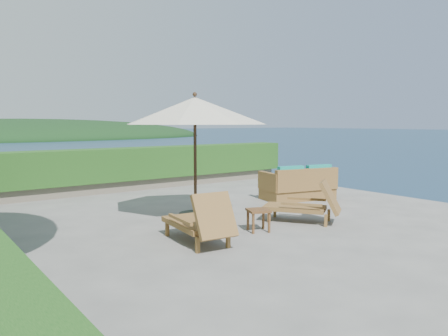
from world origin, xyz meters
TOP-DOWN VIEW (x-y plane):
  - ground at (0.00, 0.00)m, footprint 12.00×12.00m
  - foundation at (0.00, 0.00)m, footprint 12.00×12.00m
  - offshore_island at (25.00, 140.00)m, footprint 126.00×57.60m
  - planter_wall_far at (0.00, 5.60)m, footprint 12.00×0.60m
  - hedge_far at (0.00, 5.60)m, footprint 12.40×0.90m
  - patio_umbrella at (-0.46, 0.86)m, footprint 3.16×3.16m
  - lounge_left at (-1.53, -0.95)m, footprint 0.88×1.76m
  - lounge_right at (1.24, -0.91)m, footprint 1.45×1.71m
  - side_table at (-0.11, -0.89)m, footprint 0.54×0.54m
  - wicker_loveseat at (3.21, 1.17)m, footprint 2.18×1.43m

SIDE VIEW (x-z plane):
  - offshore_island at x=25.00m, z-range -9.30..3.30m
  - foundation at x=0.00m, z-range -3.05..-0.05m
  - ground at x=0.00m, z-range 0.00..0.00m
  - planter_wall_far at x=0.00m, z-range 0.00..0.36m
  - side_table at x=-0.11m, z-range 0.14..0.59m
  - wicker_loveseat at x=3.21m, z-range -0.11..0.87m
  - lounge_right at x=1.24m, z-range -0.08..0.86m
  - lounge_left at x=-1.53m, z-range -0.08..0.90m
  - hedge_far at x=0.00m, z-range 0.35..1.35m
  - patio_umbrella at x=-0.46m, z-range 0.97..3.79m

